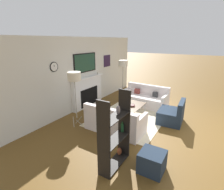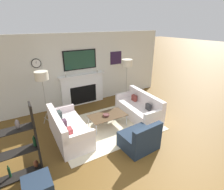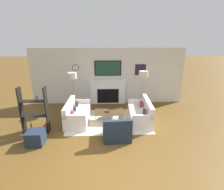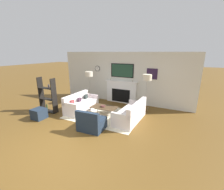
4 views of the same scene
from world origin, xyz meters
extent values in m
plane|color=brown|center=(0.00, 0.00, 0.00)|extent=(60.00, 60.00, 0.00)
cube|color=silver|center=(0.00, 4.49, 1.35)|extent=(7.34, 0.07, 2.70)
cube|color=white|center=(0.00, 4.38, 0.59)|extent=(1.68, 0.16, 1.17)
cube|color=black|center=(0.00, 4.29, 0.41)|extent=(1.04, 0.01, 0.70)
cube|color=white|center=(0.00, 4.36, 1.19)|extent=(1.80, 0.22, 0.04)
cylinder|color=#B2AD9E|center=(-0.63, 4.33, 1.26)|extent=(0.04, 0.04, 0.10)
cylinder|color=white|center=(-0.63, 4.33, 1.36)|extent=(0.03, 0.03, 0.09)
cylinder|color=#B2AD9E|center=(0.63, 4.33, 1.26)|extent=(0.04, 0.04, 0.10)
cylinder|color=white|center=(0.63, 4.33, 1.36)|extent=(0.03, 0.03, 0.09)
cube|color=black|center=(0.00, 4.44, 1.75)|extent=(1.27, 0.04, 0.72)
cube|color=#1E4233|center=(0.00, 4.42, 1.75)|extent=(1.18, 0.01, 0.65)
cylinder|color=black|center=(-1.51, 4.44, 1.79)|extent=(0.31, 0.02, 0.31)
cylinder|color=silver|center=(-1.51, 4.43, 1.79)|extent=(0.26, 0.00, 0.26)
cube|color=black|center=(-1.51, 4.42, 1.82)|extent=(0.01, 0.00, 0.07)
cube|color=#2B1938|center=(1.57, 4.45, 1.67)|extent=(0.52, 0.02, 0.52)
cube|color=beige|center=(0.00, 2.41, 0.01)|extent=(3.08, 2.23, 0.01)
cube|color=silver|center=(-1.19, 2.41, 0.23)|extent=(0.83, 1.72, 0.45)
cube|color=silver|center=(-1.51, 2.42, 0.63)|extent=(0.19, 1.71, 0.36)
cube|color=silver|center=(-1.18, 3.22, 0.54)|extent=(0.80, 0.11, 0.18)
cube|color=white|center=(-1.20, 1.61, 0.54)|extent=(0.80, 0.11, 0.18)
cube|color=#2B3433|center=(-1.31, 2.92, 0.55)|extent=(0.10, 0.20, 0.20)
cube|color=#3B2634|center=(-1.31, 2.41, 0.54)|extent=(0.11, 0.17, 0.17)
cube|color=brown|center=(-1.32, 1.91, 0.55)|extent=(0.10, 0.20, 0.20)
cube|color=silver|center=(1.19, 2.41, 0.21)|extent=(0.87, 1.83, 0.42)
cube|color=silver|center=(1.50, 2.40, 0.62)|extent=(0.26, 1.80, 0.40)
cube|color=silver|center=(1.15, 1.57, 0.51)|extent=(0.78, 0.14, 0.18)
cube|color=silver|center=(1.24, 3.26, 0.51)|extent=(0.78, 0.14, 0.18)
cube|color=#353538|center=(1.29, 2.01, 0.52)|extent=(0.12, 0.21, 0.20)
cube|color=brown|center=(1.33, 2.80, 0.53)|extent=(0.10, 0.21, 0.21)
cube|color=#1E2B3B|center=(0.21, 1.14, 0.21)|extent=(0.91, 0.79, 0.42)
cube|color=#1E2B3B|center=(0.23, 0.84, 0.60)|extent=(0.88, 0.19, 0.35)
cube|color=#4C3823|center=(0.01, 2.42, 0.38)|extent=(1.13, 0.64, 0.02)
cylinder|color=#B7B7BC|center=(-0.51, 2.14, 0.19)|extent=(0.02, 0.02, 0.37)
cylinder|color=#B7B7BC|center=(0.54, 2.14, 0.19)|extent=(0.02, 0.02, 0.37)
cylinder|color=#B7B7BC|center=(-0.51, 2.69, 0.19)|extent=(0.02, 0.02, 0.37)
cylinder|color=#B7B7BC|center=(0.54, 2.69, 0.19)|extent=(0.02, 0.02, 0.37)
cylinder|color=#552F2D|center=(-0.04, 2.40, 0.41)|extent=(0.19, 0.19, 0.05)
torus|color=#572723|center=(-0.04, 2.40, 0.44)|extent=(0.20, 0.20, 0.02)
cylinder|color=#9E998E|center=(-1.43, 3.63, 0.13)|extent=(0.09, 0.23, 0.27)
cylinder|color=#9E998E|center=(-1.61, 3.68, 0.13)|extent=(0.17, 0.19, 0.27)
cylinder|color=#9E998E|center=(-1.56, 3.49, 0.13)|extent=(0.23, 0.07, 0.27)
cylinder|color=#9E998E|center=(-1.53, 3.60, 0.86)|extent=(0.02, 0.02, 1.19)
cylinder|color=beige|center=(-1.53, 3.60, 1.58)|extent=(0.39, 0.39, 0.25)
cylinder|color=#9E998E|center=(1.64, 3.63, 0.13)|extent=(0.09, 0.23, 0.28)
cylinder|color=#9E998E|center=(1.45, 3.68, 0.13)|extent=(0.17, 0.19, 0.28)
cylinder|color=#9E998E|center=(1.51, 3.49, 0.13)|extent=(0.23, 0.07, 0.28)
cylinder|color=#9E998E|center=(1.53, 3.60, 0.88)|extent=(0.02, 0.02, 1.23)
cylinder|color=beige|center=(1.53, 3.60, 1.62)|extent=(0.40, 0.40, 0.25)
cube|color=black|center=(-2.10, 1.66, 0.80)|extent=(0.04, 0.28, 1.60)
cube|color=black|center=(-2.51, 1.66, 0.03)|extent=(0.87, 0.28, 0.02)
cube|color=black|center=(-2.51, 1.66, 0.62)|extent=(0.87, 0.28, 0.01)
cube|color=black|center=(-2.51, 1.66, 1.13)|extent=(0.87, 0.28, 0.02)
cylinder|color=#194223|center=(-2.71, 1.71, 0.15)|extent=(0.05, 0.05, 0.24)
cylinder|color=#194223|center=(-2.71, 1.71, 0.30)|extent=(0.02, 0.02, 0.06)
ellipsoid|color=slate|center=(-2.37, 1.67, 1.23)|extent=(0.08, 0.08, 0.19)
cylinder|color=#194223|center=(-2.14, 1.69, 0.72)|extent=(0.07, 0.07, 0.19)
cylinder|color=#194223|center=(-2.14, 1.69, 0.84)|extent=(0.03, 0.03, 0.05)
ellipsoid|color=#964728|center=(-2.20, 1.72, 0.13)|extent=(0.10, 0.10, 0.19)
cube|color=#1E2B3B|center=(-2.27, 0.92, 0.22)|extent=(0.49, 0.49, 0.43)
camera|label=1|loc=(-5.25, 0.08, 2.59)|focal=28.00mm
camera|label=2|loc=(-2.27, -1.71, 3.02)|focal=28.00mm
camera|label=3|loc=(-0.14, -3.82, 3.06)|focal=28.00mm
camera|label=4|loc=(2.99, -2.94, 2.68)|focal=24.00mm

